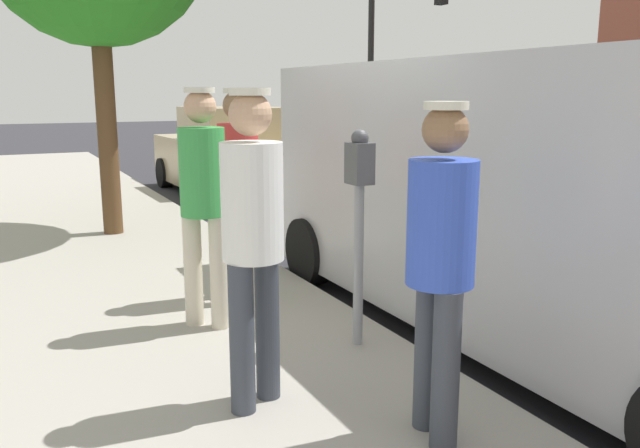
% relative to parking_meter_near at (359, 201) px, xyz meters
% --- Properties ---
extents(ground_plane, '(80.00, 80.00, 0.00)m').
position_rel_parking_meter_near_xyz_m(ground_plane, '(-1.35, -0.85, -1.18)').
color(ground_plane, '#2D2D33').
extents(sidewalk_slab, '(5.00, 32.00, 0.15)m').
position_rel_parking_meter_near_xyz_m(sidewalk_slab, '(2.15, -0.85, -1.11)').
color(sidewalk_slab, '#9E998E').
rests_on(sidewalk_slab, ground).
extents(parking_meter_near, '(0.14, 0.18, 1.52)m').
position_rel_parking_meter_near_xyz_m(parking_meter_near, '(0.00, 0.00, 0.00)').
color(parking_meter_near, gray).
rests_on(parking_meter_near, sidewalk_slab).
extents(pedestrian_in_blue, '(0.34, 0.35, 1.72)m').
position_rel_parking_meter_near_xyz_m(pedestrian_in_blue, '(0.28, 1.28, -0.04)').
color(pedestrian_in_blue, '#383D47').
rests_on(pedestrian_in_blue, sidewalk_slab).
extents(pedestrian_in_green, '(0.34, 0.34, 1.80)m').
position_rel_parking_meter_near_xyz_m(pedestrian_in_green, '(0.85, -0.84, 0.01)').
color(pedestrian_in_green, beige).
rests_on(pedestrian_in_green, sidewalk_slab).
extents(pedestrian_in_red, '(0.34, 0.35, 1.79)m').
position_rel_parking_meter_near_xyz_m(pedestrian_in_red, '(0.38, -1.37, 0.01)').
color(pedestrian_in_red, beige).
rests_on(pedestrian_in_red, sidewalk_slab).
extents(pedestrian_in_white, '(0.34, 0.34, 1.78)m').
position_rel_parking_meter_near_xyz_m(pedestrian_in_white, '(0.98, 0.52, 0.00)').
color(pedestrian_in_white, '#383D47').
rests_on(pedestrian_in_white, sidewalk_slab).
extents(parked_van, '(2.13, 5.20, 2.15)m').
position_rel_parking_meter_near_xyz_m(parked_van, '(-1.50, 0.11, -0.03)').
color(parked_van, '#BCBCC1').
rests_on(parked_van, ground).
extents(parked_sedan_behind, '(2.02, 4.44, 1.65)m').
position_rel_parking_meter_near_xyz_m(parked_sedan_behind, '(-1.78, -7.75, -0.43)').
color(parked_sedan_behind, tan).
rests_on(parked_sedan_behind, ground).
extents(traffic_light_corner, '(2.48, 0.42, 5.20)m').
position_rel_parking_meter_near_xyz_m(traffic_light_corner, '(-7.65, -11.15, 2.34)').
color(traffic_light_corner, black).
rests_on(traffic_light_corner, ground).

